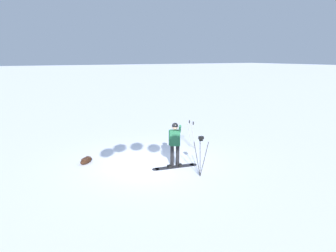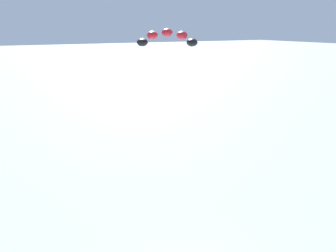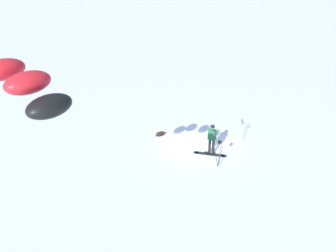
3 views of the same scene
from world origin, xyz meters
The scene contains 1 object.
traction_kite centered at (-10.43, 4.43, 7.02)m, with size 2.51×3.43×0.96m.
Camera 2 is at (3.52, -2.52, 7.47)m, focal length 28.86 mm.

